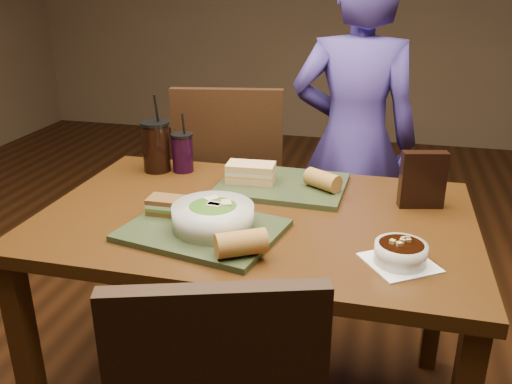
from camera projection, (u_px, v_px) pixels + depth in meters
dining_table at (256, 240)px, 1.69m from camera, size 1.30×0.85×0.75m
chair_far at (236, 188)px, 2.35m from camera, size 0.51×0.52×1.02m
diner at (354, 143)px, 2.35m from camera, size 0.56×0.38×1.50m
tray_near at (203, 230)px, 1.52m from camera, size 0.48×0.40×0.02m
tray_far at (283, 185)px, 1.85m from camera, size 0.43×0.34×0.02m
salad_bowl at (213, 215)px, 1.50m from camera, size 0.23×0.23×0.08m
soup_bowl at (401, 253)px, 1.36m from camera, size 0.22×0.22×0.06m
sandwich_near at (166, 205)px, 1.60m from camera, size 0.10×0.07×0.05m
sandwich_far at (251, 173)px, 1.85m from camera, size 0.17×0.10×0.06m
baguette_near at (241, 243)px, 1.36m from camera, size 0.14×0.12×0.06m
baguette_far at (323, 180)px, 1.79m from camera, size 0.13×0.12×0.06m
cup_cola at (156, 146)px, 1.98m from camera, size 0.11×0.11×0.29m
cup_berry at (183, 152)px, 1.99m from camera, size 0.08×0.08×0.22m
chip_bag at (423, 180)px, 1.67m from camera, size 0.14×0.07×0.18m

